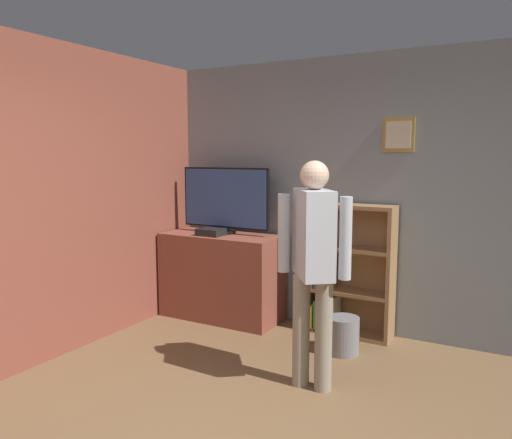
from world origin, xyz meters
TOP-DOWN VIEW (x-y plane):
  - wall_back at (0.00, 2.79)m, footprint 6.18×0.09m
  - wall_side_brick at (-2.12, 1.38)m, footprint 0.06×4.36m
  - tv_ledge at (-1.42, 2.42)m, footprint 1.28×0.56m
  - television at (-1.42, 2.51)m, footprint 1.04×0.22m
  - game_console at (-1.48, 2.32)m, footprint 0.27×0.22m
  - bookshelf at (-0.14, 2.61)m, footprint 0.83×0.28m
  - person at (0.06, 1.38)m, footprint 0.57×0.48m
  - waste_bin at (0.05, 2.12)m, footprint 0.28×0.28m

SIDE VIEW (x-z plane):
  - waste_bin at x=0.05m, z-range 0.00..0.33m
  - tv_ledge at x=-1.42m, z-range 0.00..0.91m
  - bookshelf at x=-0.14m, z-range -0.04..1.24m
  - game_console at x=-1.48m, z-range 0.91..0.98m
  - person at x=0.06m, z-range 0.16..1.87m
  - television at x=-1.42m, z-range 0.92..1.63m
  - wall_side_brick at x=-2.12m, z-range 0.00..2.70m
  - wall_back at x=0.00m, z-range 0.00..2.70m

